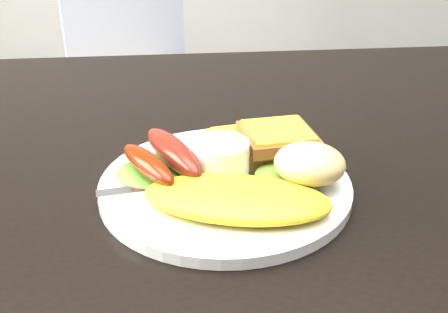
{
  "coord_description": "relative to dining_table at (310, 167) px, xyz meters",
  "views": [
    {
      "loc": [
        -0.15,
        -0.51,
        1.01
      ],
      "look_at": [
        -0.1,
        -0.06,
        0.78
      ],
      "focal_mm": 42.0,
      "sensor_mm": 36.0,
      "label": 1
    }
  ],
  "objects": [
    {
      "name": "plate",
      "position": [
        -0.1,
        -0.07,
        0.03
      ],
      "size": [
        0.24,
        0.24,
        0.01
      ],
      "primitive_type": "cylinder",
      "color": "white",
      "rests_on": "dining_table"
    },
    {
      "name": "toast_a",
      "position": [
        -0.07,
        -0.02,
        0.04
      ],
      "size": [
        0.09,
        0.09,
        0.01
      ],
      "primitive_type": "cube",
      "rotation": [
        0.0,
        0.0,
        0.17
      ],
      "color": "olive",
      "rests_on": "plate"
    },
    {
      "name": "fork",
      "position": [
        -0.15,
        -0.08,
        0.03
      ],
      "size": [
        0.16,
        0.04,
        0.0
      ],
      "primitive_type": "cube",
      "rotation": [
        0.0,
        0.0,
        0.15
      ],
      "color": "#ADAFB7",
      "rests_on": "plate"
    },
    {
      "name": "dining_chair",
      "position": [
        -0.3,
        1.06,
        -0.28
      ],
      "size": [
        0.5,
        0.5,
        0.05
      ],
      "primitive_type": "cube",
      "rotation": [
        0.0,
        0.0,
        0.32
      ],
      "color": "tan",
      "rests_on": "ground"
    },
    {
      "name": "ramekin",
      "position": [
        -0.11,
        -0.06,
        0.05
      ],
      "size": [
        0.06,
        0.06,
        0.03
      ],
      "primitive_type": "cylinder",
      "rotation": [
        0.0,
        0.0,
        0.08
      ],
      "color": "white",
      "rests_on": "plate"
    },
    {
      "name": "dining_table",
      "position": [
        0.0,
        0.0,
        0.0
      ],
      "size": [
        1.2,
        0.8,
        0.04
      ],
      "primitive_type": "cube",
      "color": "black",
      "rests_on": "ground"
    },
    {
      "name": "lettuce_right",
      "position": [
        -0.04,
        -0.08,
        0.04
      ],
      "size": [
        0.09,
        0.08,
        0.01
      ],
      "primitive_type": "ellipsoid",
      "rotation": [
        0.0,
        0.0,
        0.3
      ],
      "color": "olive",
      "rests_on": "plate"
    },
    {
      "name": "lettuce_left",
      "position": [
        -0.17,
        -0.06,
        0.04
      ],
      "size": [
        0.09,
        0.09,
        0.01
      ],
      "primitive_type": "ellipsoid",
      "rotation": [
        0.0,
        0.0,
        0.31
      ],
      "color": "#599524",
      "rests_on": "plate"
    },
    {
      "name": "toast_b",
      "position": [
        -0.04,
        -0.03,
        0.05
      ],
      "size": [
        0.08,
        0.08,
        0.01
      ],
      "primitive_type": "cube",
      "rotation": [
        0.0,
        0.0,
        0.11
      ],
      "color": "brown",
      "rests_on": "toast_a"
    },
    {
      "name": "sausage_a",
      "position": [
        -0.18,
        -0.07,
        0.05
      ],
      "size": [
        0.06,
        0.09,
        0.02
      ],
      "primitive_type": "ellipsoid",
      "rotation": [
        0.0,
        0.0,
        0.52
      ],
      "color": "#621B00",
      "rests_on": "lettuce_left"
    },
    {
      "name": "omelette",
      "position": [
        -0.1,
        -0.13,
        0.04
      ],
      "size": [
        0.18,
        0.12,
        0.02
      ],
      "primitive_type": "ellipsoid",
      "rotation": [
        0.0,
        0.0,
        -0.25
      ],
      "color": "#FFF20E",
      "rests_on": "plate"
    },
    {
      "name": "potato_salad",
      "position": [
        -0.03,
        -0.09,
        0.06
      ],
      "size": [
        0.08,
        0.08,
        0.04
      ],
      "primitive_type": "ellipsoid",
      "rotation": [
        0.0,
        0.0,
        -0.37
      ],
      "color": "beige",
      "rests_on": "lettuce_right"
    },
    {
      "name": "sausage_b",
      "position": [
        -0.15,
        -0.05,
        0.05
      ],
      "size": [
        0.07,
        0.11,
        0.03
      ],
      "primitive_type": "ellipsoid",
      "rotation": [
        0.0,
        0.0,
        0.42
      ],
      "color": "maroon",
      "rests_on": "lettuce_left"
    },
    {
      "name": "person",
      "position": [
        -0.04,
        0.75,
        -0.09
      ],
      "size": [
        0.54,
        0.46,
        1.28
      ],
      "primitive_type": "imported",
      "rotation": [
        0.0,
        0.0,
        2.76
      ],
      "color": "navy",
      "rests_on": "ground"
    }
  ]
}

